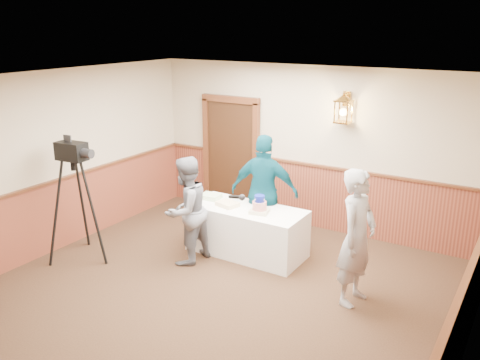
% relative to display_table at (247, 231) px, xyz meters
% --- Properties ---
extents(ground, '(7.00, 7.00, 0.00)m').
position_rel_display_table_xyz_m(ground, '(0.33, -1.90, -0.38)').
color(ground, '#301D12').
rests_on(ground, ground).
extents(room_shell, '(6.02, 7.02, 2.81)m').
position_rel_display_table_xyz_m(room_shell, '(0.27, -1.45, 1.15)').
color(room_shell, '#BCAC8D').
rests_on(room_shell, ground).
extents(display_table, '(1.80, 0.80, 0.75)m').
position_rel_display_table_xyz_m(display_table, '(0.00, 0.00, 0.00)').
color(display_table, white).
rests_on(display_table, ground).
extents(tiered_cake, '(0.32, 0.32, 0.27)m').
position_rel_display_table_xyz_m(tiered_cake, '(0.26, -0.08, 0.48)').
color(tiered_cake, beige).
rests_on(tiered_cake, display_table).
extents(sheet_cake_yellow, '(0.36, 0.31, 0.07)m').
position_rel_display_table_xyz_m(sheet_cake_yellow, '(-0.30, -0.08, 0.41)').
color(sheet_cake_yellow, '#E2C387').
rests_on(sheet_cake_yellow, display_table).
extents(sheet_cake_green, '(0.33, 0.27, 0.07)m').
position_rel_display_table_xyz_m(sheet_cake_green, '(-0.72, 0.07, 0.41)').
color(sheet_cake_green, '#B9E3A0').
rests_on(sheet_cake_green, display_table).
extents(interviewer, '(1.49, 0.84, 1.63)m').
position_rel_display_table_xyz_m(interviewer, '(-0.61, -0.71, 0.44)').
color(interviewer, slate).
rests_on(interviewer, ground).
extents(baker, '(0.50, 0.69, 1.77)m').
position_rel_display_table_xyz_m(baker, '(1.91, -0.51, 0.51)').
color(baker, '#939498').
rests_on(baker, ground).
extents(assistant_p, '(1.15, 0.68, 1.83)m').
position_rel_display_table_xyz_m(assistant_p, '(0.10, 0.37, 0.54)').
color(assistant_p, '#094454').
rests_on(assistant_p, ground).
extents(tv_camera_rig, '(0.71, 0.67, 1.82)m').
position_rel_display_table_xyz_m(tv_camera_rig, '(-2.07, -1.47, 0.44)').
color(tv_camera_rig, black).
rests_on(tv_camera_rig, ground).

